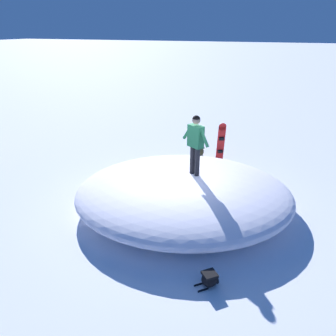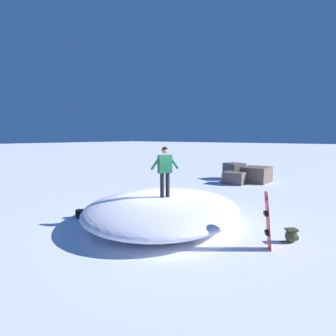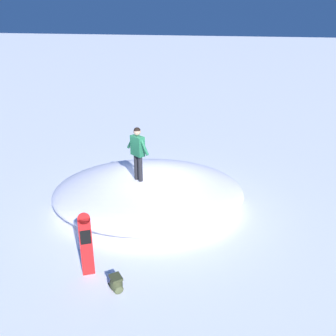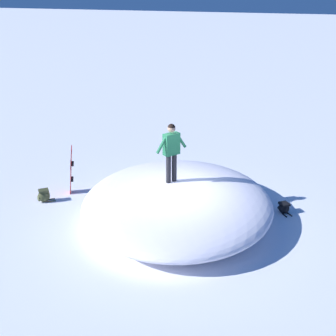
# 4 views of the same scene
# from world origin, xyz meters

# --- Properties ---
(ground) EXTENTS (240.00, 240.00, 0.00)m
(ground) POSITION_xyz_m (0.00, 0.00, 0.00)
(ground) COLOR white
(snow_mound) EXTENTS (6.99, 7.49, 0.98)m
(snow_mound) POSITION_xyz_m (-0.13, 0.21, 0.49)
(snow_mound) COLOR white
(snow_mound) RESTS_ON ground
(snowboarder_standing) EXTENTS (0.59, 0.93, 1.71)m
(snowboarder_standing) POSITION_xyz_m (-0.41, 0.43, 2.00)
(snowboarder_standing) COLOR black
(snowboarder_standing) RESTS_ON snow_mound
(snowboard_primary_upright) EXTENTS (0.31, 0.34, 1.60)m
(snowboard_primary_upright) POSITION_xyz_m (-3.84, 0.41, 0.83)
(snowboard_primary_upright) COLOR red
(snowboard_primary_upright) RESTS_ON ground
(backpack_near) EXTENTS (0.51, 0.51, 0.32)m
(backpack_near) POSITION_xyz_m (2.61, 1.74, 0.16)
(backpack_near) COLOR black
(backpack_near) RESTS_ON ground
(backpack_far) EXTENTS (0.52, 0.52, 0.41)m
(backpack_far) POSITION_xyz_m (-4.27, -0.52, 0.21)
(backpack_far) COLOR #383D23
(backpack_far) RESTS_ON ground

